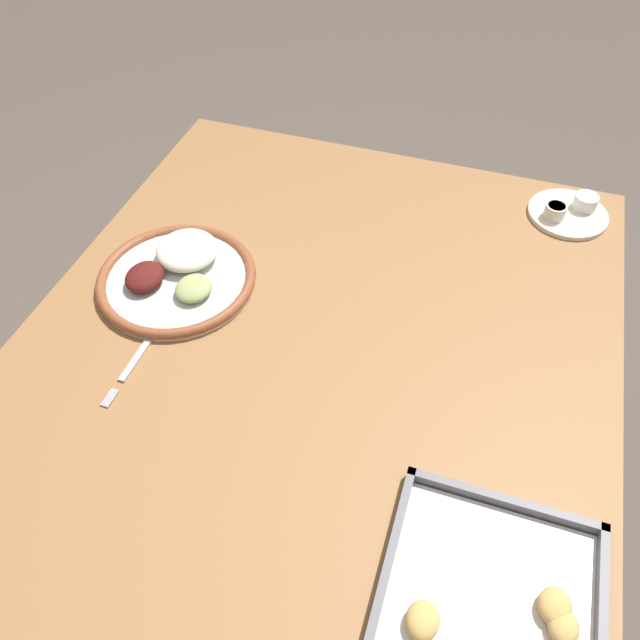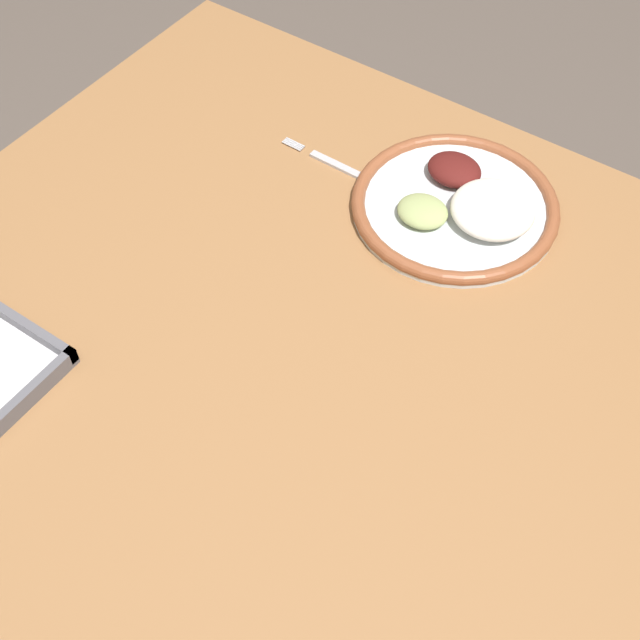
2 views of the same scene
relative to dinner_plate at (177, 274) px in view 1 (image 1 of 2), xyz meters
name	(u,v)px [view 1 (image 1 of 2)]	position (x,y,z in m)	size (l,w,h in m)	color
ground_plane	(318,521)	(0.05, 0.30, -0.78)	(8.00, 8.00, 0.00)	#564C44
dining_table	(318,372)	(0.05, 0.30, -0.12)	(1.19, 1.03, 0.77)	olive
dinner_plate	(177,274)	(0.00, 0.00, 0.00)	(0.30, 0.30, 0.05)	silver
fork	(140,354)	(0.19, 0.02, -0.01)	(0.21, 0.02, 0.00)	#B2B2B7
saucer_plate	(569,211)	(-0.43, 0.69, 0.00)	(0.16, 0.16, 0.04)	white
baking_tray	(489,623)	(0.44, 0.65, -0.01)	(0.35, 0.28, 0.04)	#595960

